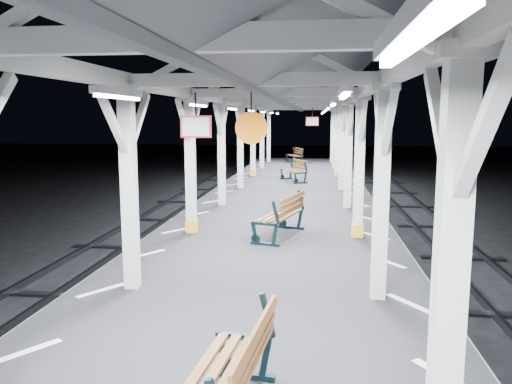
% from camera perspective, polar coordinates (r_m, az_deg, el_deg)
% --- Properties ---
extents(ground, '(120.00, 120.00, 0.00)m').
position_cam_1_polar(ground, '(10.46, 0.93, -12.85)').
color(ground, black).
rests_on(ground, ground).
extents(platform, '(6.00, 50.00, 1.00)m').
position_cam_1_polar(platform, '(10.29, 0.94, -10.25)').
color(platform, black).
rests_on(platform, ground).
extents(hazard_stripes_left, '(1.00, 48.00, 0.01)m').
position_cam_1_polar(hazard_stripes_left, '(10.66, -12.36, -6.95)').
color(hazard_stripes_left, silver).
rests_on(hazard_stripes_left, platform).
extents(hazard_stripes_right, '(1.00, 48.00, 0.01)m').
position_cam_1_polar(hazard_stripes_right, '(10.19, 14.91, -7.76)').
color(hazard_stripes_right, silver).
rests_on(hazard_stripes_right, platform).
extents(track_left, '(2.20, 60.00, 0.16)m').
position_cam_1_polar(track_left, '(11.99, -24.00, -10.37)').
color(track_left, '#2D2D33').
rests_on(track_left, ground).
extents(canopy, '(5.40, 49.00, 4.65)m').
position_cam_1_polar(canopy, '(9.75, 0.99, 12.95)').
color(canopy, silver).
rests_on(canopy, platform).
extents(bench_near, '(0.88, 1.91, 1.00)m').
position_cam_1_polar(bench_near, '(4.75, -2.73, -20.11)').
color(bench_near, black).
rests_on(bench_near, platform).
extents(bench_mid, '(1.17, 2.00, 1.02)m').
position_cam_1_polar(bench_mid, '(11.78, 3.16, -2.60)').
color(bench_mid, black).
rests_on(bench_mid, platform).
extents(bench_far, '(1.30, 1.85, 0.95)m').
position_cam_1_polar(bench_far, '(22.26, 4.54, 2.53)').
color(bench_far, black).
rests_on(bench_far, platform).
extents(bench_extra, '(1.18, 1.87, 0.95)m').
position_cam_1_polar(bench_extra, '(31.33, 4.55, 4.25)').
color(bench_extra, black).
rests_on(bench_extra, platform).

